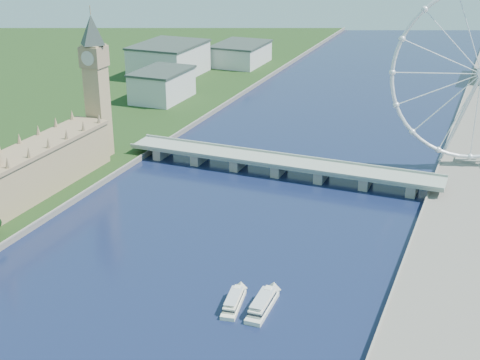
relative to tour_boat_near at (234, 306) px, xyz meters
The scene contains 5 objects.
big_ben 226.47m from the tour_boat_near, 138.75° to the left, with size 20.02×20.02×110.00m.
westminster_bridge 168.48m from the tour_boat_near, 101.91° to the left, with size 220.00×22.00×9.50m.
city_skyline 425.16m from the tour_boat_near, 89.40° to the left, with size 505.00×280.00×32.00m.
tour_boat_near is the anchor object (origin of this frame).
tour_boat_far 13.32m from the tour_boat_near, 10.37° to the left, with size 7.91×30.91×6.84m, color silver, non-canonical shape.
Camera 1 is at (135.80, -105.21, 168.36)m, focal length 50.00 mm.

